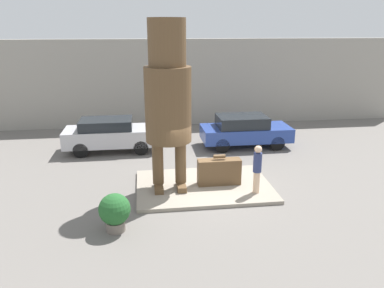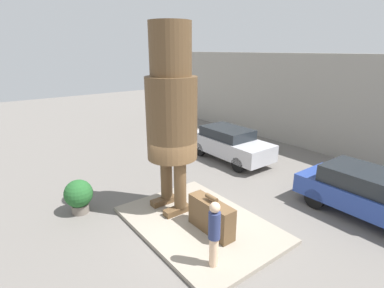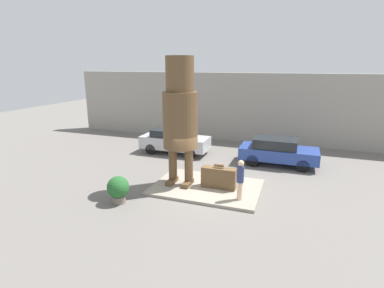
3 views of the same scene
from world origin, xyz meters
TOP-DOWN VIEW (x-y plane):
  - ground_plane at (0.00, 0.00)m, footprint 60.00×60.00m
  - pedestal at (0.00, 0.00)m, footprint 4.93×3.45m
  - building_backdrop at (0.00, 9.60)m, footprint 28.00×0.60m
  - statue_figure at (-1.27, -0.10)m, footprint 1.59×1.59m
  - giant_suitcase at (0.57, -0.01)m, footprint 1.59×0.46m
  - tourist at (1.72, -0.92)m, footprint 0.29×0.29m
  - parked_car_silver at (-3.70, 4.84)m, footprint 4.39×1.77m
  - parked_car_blue at (2.81, 4.69)m, footprint 4.35×1.85m
  - planter_pot at (-3.05, -2.66)m, footprint 0.92×0.92m

SIDE VIEW (x-z plane):
  - ground_plane at x=0.00m, z-range 0.00..0.00m
  - pedestal at x=0.00m, z-range 0.00..0.13m
  - giant_suitcase at x=0.57m, z-range 0.04..1.19m
  - planter_pot at x=-3.05m, z-range 0.06..1.22m
  - parked_car_blue at x=2.81m, z-range 0.05..1.62m
  - parked_car_silver at x=-3.70m, z-range 0.06..1.64m
  - tourist at x=1.72m, z-range 0.21..1.95m
  - building_backdrop at x=0.00m, z-range 0.00..5.04m
  - statue_figure at x=-1.27m, z-range 0.63..6.50m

